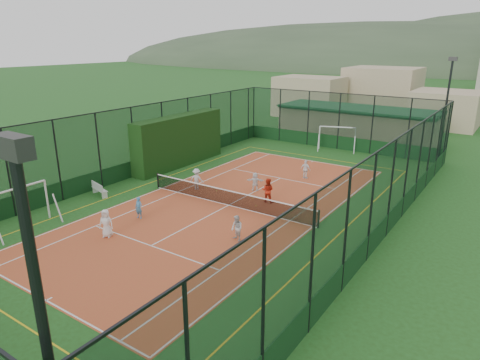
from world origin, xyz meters
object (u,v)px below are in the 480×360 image
Objects in this scene: white_bench at (100,189)px; child_far_right at (306,169)px; futsal_goal_far at (337,139)px; child_near_left at (106,223)px; floodlight_ne at (445,113)px; coach at (268,190)px; child_near_right at (237,228)px; child_far_left at (197,179)px; child_far_back at (255,181)px; clubhouse at (357,123)px; futsal_goal_near at (19,209)px; child_near_mid at (139,208)px.

child_far_right is at bearing 63.27° from white_bench.
futsal_goal_far is 2.22× the size of child_near_left.
floodlight_ne is 5.44× the size of coach.
child_near_right is at bearing -105.26° from floodlight_ne.
child_far_left is 3.85m from child_far_back.
futsal_goal_near is (-7.15, -30.70, -0.49)m from clubhouse.
clubhouse reaches higher than child_near_right.
clubhouse is 4.50× the size of futsal_goal_near.
clubhouse is at bearing 75.70° from child_near_mid.
white_bench is 9.95m from child_far_back.
child_near_mid is at bearing 73.66° from child_far_left.
futsal_goal_far is (-8.52, 0.02, -3.09)m from floodlight_ne.
child_near_mid is at bearing -151.16° from child_near_right.
futsal_goal_far reaches higher than child_near_right.
floodlight_ne reaches higher than child_far_right.
white_bench is at bearing 23.79° from child_far_left.
child_near_right is at bearing 107.46° from child_far_right.
child_near_mid is 1.00× the size of child_far_back.
child_far_right is at bearing 46.78° from child_near_left.
floodlight_ne is 26.23m from child_near_left.
white_bench is 21.28m from futsal_goal_far.
child_far_right is (4.04, 14.25, -0.05)m from child_near_left.
child_near_left is 14.81m from child_far_right.
futsal_goal_near is 2.76× the size of child_near_mid.
child_far_left is at bearing 165.58° from child_near_right.
child_far_back is (2.45, 10.05, -0.11)m from child_near_left.
child_far_right is at bearing -103.07° from coach.
child_far_right is at bearing -127.62° from floodlight_ne.
floodlight_ne is 25.93m from white_bench.
child_far_back is at bearing 78.34° from child_far_right.
child_far_right is 4.49m from child_far_back.
child_near_right is at bearing 12.26° from white_bench.
futsal_goal_near reaches higher than child_near_right.
futsal_goal_near reaches higher than child_far_back.
clubhouse is 12.40× the size of child_far_back.
child_far_left is 1.16× the size of child_far_back.
futsal_goal_near reaches higher than child_far_left.
clubhouse is at bearing 57.55° from child_near_left.
child_far_left is at bearing -99.35° from clubhouse.
futsal_goal_far reaches higher than coach.
clubhouse is 26.35m from white_bench.
child_near_left reaches higher than child_near_right.
coach is at bearing 100.87° from child_far_right.
child_far_right reaches higher than child_near_right.
child_near_mid is (-3.05, -20.95, -0.42)m from futsal_goal_far.
child_near_left is 1.18× the size of child_near_mid.
futsal_goal_near is at bearing -103.11° from clubhouse.
futsal_goal_far is at bearing -17.22° from futsal_goal_near.
clubhouse reaches higher than coach.
futsal_goal_near is 2.75× the size of child_far_back.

